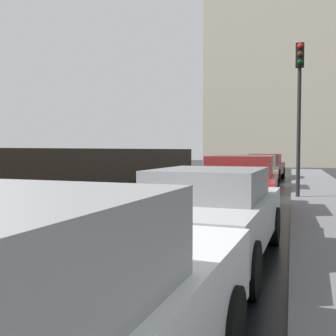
{
  "coord_description": "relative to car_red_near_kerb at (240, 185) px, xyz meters",
  "views": [
    {
      "loc": [
        4.01,
        -3.29,
        1.66
      ],
      "look_at": [
        0.83,
        6.97,
        1.17
      ],
      "focal_mm": 42.81,
      "sensor_mm": 36.0,
      "label": 1
    }
  ],
  "objects": [
    {
      "name": "traffic_light",
      "position": [
        1.43,
        3.5,
        2.72
      ],
      "size": [
        0.26,
        0.39,
        4.9
      ],
      "color": "black",
      "rests_on": "sidewalk_strip"
    },
    {
      "name": "distant_tower",
      "position": [
        -1.29,
        33.24,
        10.74
      ],
      "size": [
        13.27,
        10.32,
        26.23
      ],
      "color": "beige",
      "rests_on": "ground"
    },
    {
      "name": "car_silver_far_lane",
      "position": [
        0.07,
        -4.2,
        -0.05
      ],
      "size": [
        1.95,
        4.21,
        1.37
      ],
      "rotation": [
        0.0,
        0.0,
        -0.05
      ],
      "color": "#B2B5BA",
      "rests_on": "ground"
    },
    {
      "name": "car_red_near_kerb",
      "position": [
        0.0,
        0.0,
        0.0
      ],
      "size": [
        1.9,
        4.33,
        1.5
      ],
      "rotation": [
        0.0,
        0.0,
        0.02
      ],
      "color": "maroon",
      "rests_on": "ground"
    },
    {
      "name": "car_white_far_ahead",
      "position": [
        -0.06,
        -8.42,
        -0.04
      ],
      "size": [
        1.9,
        4.15,
        1.45
      ],
      "rotation": [
        0.0,
        0.0,
        -0.06
      ],
      "color": "silver",
      "rests_on": "ground"
    },
    {
      "name": "car_maroon_mid_road",
      "position": [
        -0.17,
        12.63,
        -0.03
      ],
      "size": [
        2.06,
        4.58,
        1.42
      ],
      "rotation": [
        0.0,
        0.0,
        -0.06
      ],
      "color": "maroon",
      "rests_on": "ground"
    },
    {
      "name": "car_green_behind_camera",
      "position": [
        -0.21,
        6.52,
        -0.02
      ],
      "size": [
        1.97,
        3.97,
        1.44
      ],
      "rotation": [
        0.0,
        0.0,
        0.02
      ],
      "color": "slate",
      "rests_on": "ground"
    }
  ]
}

